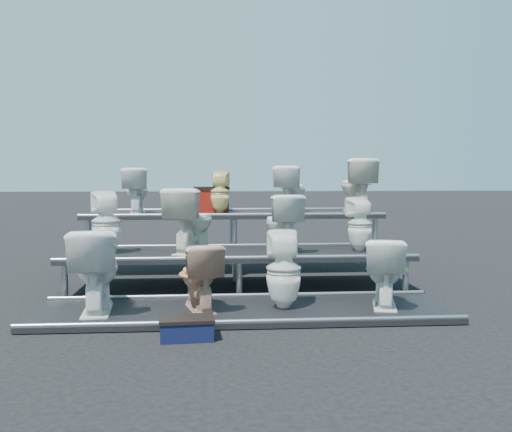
{
  "coord_description": "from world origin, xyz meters",
  "views": [
    {
      "loc": [
        -0.32,
        -7.01,
        1.43
      ],
      "look_at": [
        0.24,
        0.1,
        0.9
      ],
      "focal_mm": 40.0,
      "sensor_mm": 36.0,
      "label": 1
    }
  ],
  "objects": [
    {
      "name": "toilet_2",
      "position": [
        0.41,
        -1.3,
        0.46
      ],
      "size": [
        0.37,
        0.38,
        0.8
      ],
      "primitive_type": "imported",
      "rotation": [
        0.0,
        0.0,
        3.11
      ],
      "color": "white",
      "rests_on": "tier_front"
    },
    {
      "name": "tier_mid",
      "position": [
        0.0,
        0.0,
        0.23
      ],
      "size": [
        4.2,
        1.2,
        0.46
      ],
      "primitive_type": "cube",
      "color": "black",
      "rests_on": "ground"
    },
    {
      "name": "toilet_7",
      "position": [
        1.54,
        0.0,
        0.8
      ],
      "size": [
        0.36,
        0.37,
        0.68
      ],
      "primitive_type": "imported",
      "rotation": [
        0.0,
        0.0,
        3.34
      ],
      "color": "white",
      "rests_on": "tier_mid"
    },
    {
      "name": "toilet_6",
      "position": [
        0.55,
        0.0,
        0.82
      ],
      "size": [
        0.51,
        0.76,
        0.72
      ],
      "primitive_type": "imported",
      "rotation": [
        0.0,
        0.0,
        3.3
      ],
      "color": "white",
      "rests_on": "tier_mid"
    },
    {
      "name": "tier_back",
      "position": [
        0.0,
        1.3,
        0.43
      ],
      "size": [
        4.2,
        1.2,
        0.86
      ],
      "primitive_type": "cube",
      "color": "black",
      "rests_on": "ground"
    },
    {
      "name": "toilet_5",
      "position": [
        -0.56,
        0.0,
        0.86
      ],
      "size": [
        0.72,
        0.9,
        0.8
      ],
      "primitive_type": "imported",
      "rotation": [
        0.0,
        0.0,
        2.74
      ],
      "color": "white",
      "rests_on": "tier_mid"
    },
    {
      "name": "step_stool",
      "position": [
        -0.54,
        -2.14,
        0.08
      ],
      "size": [
        0.47,
        0.3,
        0.16
      ],
      "primitive_type": "cube",
      "rotation": [
        0.0,
        0.0,
        0.07
      ],
      "color": "black",
      "rests_on": "ground"
    },
    {
      "name": "tier_front",
      "position": [
        0.0,
        -1.3,
        0.03
      ],
      "size": [
        4.2,
        1.2,
        0.06
      ],
      "primitive_type": "cube",
      "color": "black",
      "rests_on": "ground"
    },
    {
      "name": "toilet_1",
      "position": [
        -0.44,
        -1.3,
        0.4
      ],
      "size": [
        0.53,
        0.74,
        0.68
      ],
      "primitive_type": "imported",
      "rotation": [
        0.0,
        0.0,
        3.39
      ],
      "color": "tan",
      "rests_on": "tier_front"
    },
    {
      "name": "toilet_9",
      "position": [
        -0.19,
        1.3,
        1.17
      ],
      "size": [
        0.31,
        0.31,
        0.61
      ],
      "primitive_type": "imported",
      "rotation": [
        0.0,
        0.0,
        3.02
      ],
      "color": "#F5E892",
      "rests_on": "tier_back"
    },
    {
      "name": "toilet_8",
      "position": [
        -1.4,
        1.3,
        1.19
      ],
      "size": [
        0.39,
        0.66,
        0.65
      ],
      "primitive_type": "imported",
      "rotation": [
        0.0,
        0.0,
        3.19
      ],
      "color": "white",
      "rests_on": "tier_back"
    },
    {
      "name": "ground",
      "position": [
        0.0,
        0.0,
        0.0
      ],
      "size": [
        80.0,
        80.0,
        0.0
      ],
      "primitive_type": "plane",
      "color": "black",
      "rests_on": "ground"
    },
    {
      "name": "toilet_0",
      "position": [
        -1.47,
        -1.3,
        0.48
      ],
      "size": [
        0.54,
        0.85,
        0.83
      ],
      "primitive_type": "imported",
      "rotation": [
        0.0,
        0.0,
        3.23
      ],
      "color": "white",
      "rests_on": "tier_front"
    },
    {
      "name": "toilet_4",
      "position": [
        -1.59,
        0.0,
        0.84
      ],
      "size": [
        0.44,
        0.45,
        0.77
      ],
      "primitive_type": "imported",
      "rotation": [
        0.0,
        0.0,
        3.48
      ],
      "color": "white",
      "rests_on": "tier_mid"
    },
    {
      "name": "red_crate",
      "position": [
        -0.32,
        1.5,
        1.02
      ],
      "size": [
        0.51,
        0.44,
        0.33
      ],
      "primitive_type": "cube",
      "rotation": [
        0.0,
        0.0,
        0.17
      ],
      "color": "maroon",
      "rests_on": "tier_back"
    },
    {
      "name": "toilet_10",
      "position": [
        0.86,
        1.3,
        1.2
      ],
      "size": [
        0.62,
        0.77,
        0.68
      ],
      "primitive_type": "imported",
      "rotation": [
        0.0,
        0.0,
        2.72
      ],
      "color": "white",
      "rests_on": "tier_back"
    },
    {
      "name": "toilet_3",
      "position": [
        1.46,
        -1.3,
        0.42
      ],
      "size": [
        0.56,
        0.78,
        0.72
      ],
      "primitive_type": "imported",
      "rotation": [
        0.0,
        0.0,
        2.89
      ],
      "color": "white",
      "rests_on": "tier_front"
    },
    {
      "name": "toilet_11",
      "position": [
        1.83,
        1.3,
        1.25
      ],
      "size": [
        0.49,
        0.8,
        0.79
      ],
      "primitive_type": "imported",
      "rotation": [
        0.0,
        0.0,
        3.2
      ],
      "color": "white",
      "rests_on": "tier_back"
    }
  ]
}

